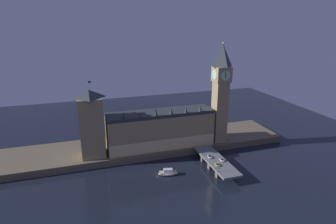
% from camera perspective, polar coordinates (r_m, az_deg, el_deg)
% --- Properties ---
extents(ground_plane, '(400.00, 400.00, 0.00)m').
position_cam_1_polar(ground_plane, '(188.21, -2.08, -12.31)').
color(ground_plane, black).
extents(embankment, '(220.00, 42.00, 5.02)m').
position_cam_1_polar(embankment, '(220.75, -4.82, -6.86)').
color(embankment, brown).
rests_on(embankment, ground_plane).
extents(parliament_hall, '(78.57, 20.40, 32.56)m').
position_cam_1_polar(parliament_hall, '(209.30, -1.56, -3.45)').
color(parliament_hall, '#9E845B').
rests_on(parliament_hall, embankment).
extents(clock_tower, '(11.99, 12.10, 75.88)m').
position_cam_1_polar(clock_tower, '(214.38, 10.65, 4.24)').
color(clock_tower, '#9E845B').
rests_on(clock_tower, embankment).
extents(victoria_tower, '(16.13, 16.13, 53.19)m').
position_cam_1_polar(victoria_tower, '(197.80, -15.32, -2.25)').
color(victoria_tower, '#9E845B').
rests_on(victoria_tower, embankment).
extents(bridge, '(13.11, 46.00, 6.09)m').
position_cam_1_polar(bridge, '(194.92, 9.71, -10.02)').
color(bridge, slate).
rests_on(bridge, ground_plane).
extents(car_northbound_lead, '(2.08, 4.01, 1.42)m').
position_cam_1_polar(car_northbound_lead, '(195.81, 8.44, -8.99)').
color(car_northbound_lead, white).
rests_on(car_northbound_lead, bridge).
extents(car_northbound_trail, '(2.10, 4.29, 1.30)m').
position_cam_1_polar(car_northbound_trail, '(186.84, 9.98, -10.49)').
color(car_northbound_trail, yellow).
rests_on(car_northbound_trail, bridge).
extents(car_southbound_lead, '(1.87, 4.19, 1.43)m').
position_cam_1_polar(car_southbound_lead, '(192.83, 10.90, -9.58)').
color(car_southbound_lead, silver).
rests_on(car_southbound_lead, bridge).
extents(pedestrian_near_rail, '(0.38, 0.38, 1.61)m').
position_cam_1_polar(pedestrian_near_rail, '(182.69, 9.69, -11.08)').
color(pedestrian_near_rail, black).
rests_on(pedestrian_near_rail, bridge).
extents(pedestrian_far_rail, '(0.38, 0.38, 1.67)m').
position_cam_1_polar(pedestrian_far_rail, '(199.04, 6.99, -8.39)').
color(pedestrian_far_rail, black).
rests_on(pedestrian_far_rail, bridge).
extents(street_lamp_near, '(1.34, 0.60, 6.58)m').
position_cam_1_polar(street_lamp_near, '(178.10, 10.18, -10.72)').
color(street_lamp_near, '#2D3333').
rests_on(street_lamp_near, bridge).
extents(boat_upstream, '(13.54, 7.69, 4.28)m').
position_cam_1_polar(boat_upstream, '(185.39, 0.00, -12.25)').
color(boat_upstream, '#B2A893').
rests_on(boat_upstream, ground_plane).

